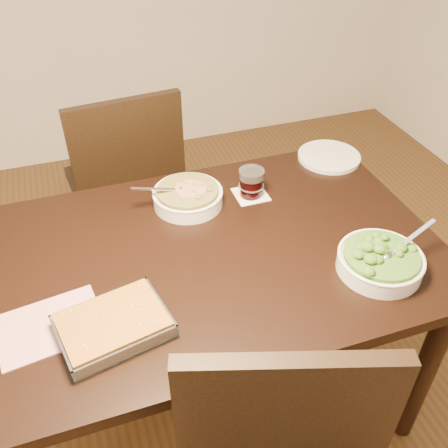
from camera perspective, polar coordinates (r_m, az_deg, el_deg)
name	(u,v)px	position (r m, az deg, el deg)	size (l,w,h in m)	color
ground	(212,392)	(2.09, -1.33, -18.64)	(4.00, 4.00, 0.00)	#473014
table	(209,273)	(1.58, -1.68, -5.65)	(1.40, 0.90, 0.75)	black
magazine_a	(50,326)	(1.38, -19.26, -10.93)	(0.26, 0.19, 0.01)	#9F2D4C
coaster	(251,195)	(1.74, 3.08, 3.38)	(0.11, 0.11, 0.00)	white
stew_bowl	(188,196)	(1.68, -4.16, 3.22)	(0.26, 0.24, 0.09)	white
broccoli_bowl	(380,261)	(1.50, 17.42, -4.04)	(0.28, 0.25, 0.09)	white
baking_dish	(113,326)	(1.31, -12.53, -11.27)	(0.30, 0.25, 0.05)	silver
wine_tumbler	(251,182)	(1.71, 3.14, 4.81)	(0.09, 0.09, 0.10)	black
dinner_plate	(329,157)	(1.98, 11.91, 7.53)	(0.24, 0.24, 0.02)	silver
chair_far	(127,180)	(2.24, -11.07, 4.95)	(0.50, 0.50, 0.97)	black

